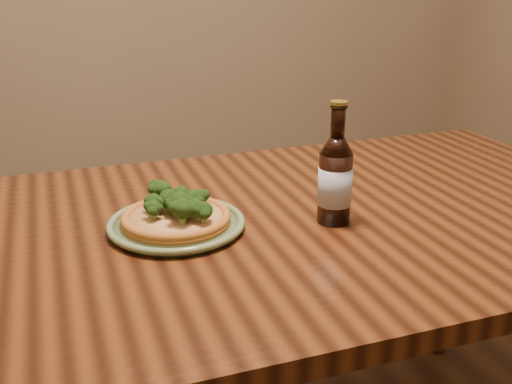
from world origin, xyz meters
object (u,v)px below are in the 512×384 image
object	(u,v)px
table	(281,257)
pizza	(176,214)
plate	(176,224)
beer_bottle	(335,179)

from	to	relation	value
table	pizza	size ratio (longest dim) A/B	7.52
plate	beer_bottle	world-z (taller)	beer_bottle
plate	pizza	xyz separation A→B (m)	(0.00, 0.00, 0.02)
pizza	beer_bottle	world-z (taller)	beer_bottle
plate	beer_bottle	size ratio (longest dim) A/B	1.10
table	beer_bottle	xyz separation A→B (m)	(0.09, -0.06, 0.18)
beer_bottle	pizza	bearing A→B (deg)	172.97
table	pizza	bearing A→B (deg)	177.53
pizza	beer_bottle	distance (m)	0.32
pizza	beer_bottle	bearing A→B (deg)	-12.77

